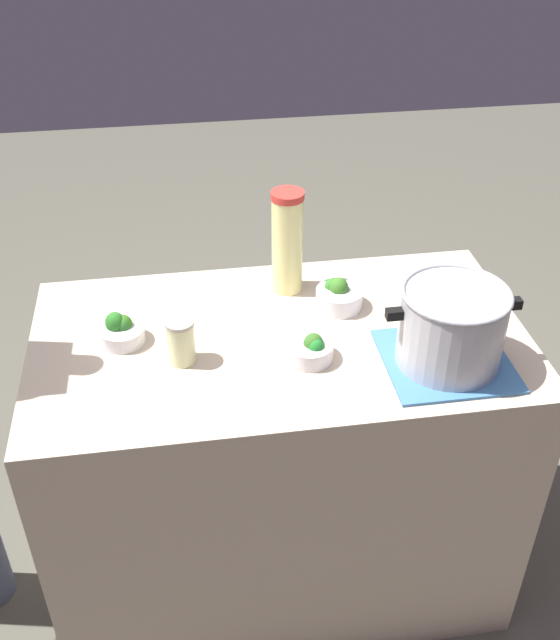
{
  "coord_description": "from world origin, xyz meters",
  "views": [
    {
      "loc": [
        0.23,
        1.52,
        2.04
      ],
      "look_at": [
        0.0,
        0.0,
        0.95
      ],
      "focal_mm": 41.93,
      "sensor_mm": 36.0,
      "label": 1
    }
  ],
  "objects_px": {
    "cooking_pot": "(452,325)",
    "mason_jar": "(181,341)",
    "broccoli_bowl_center": "(122,331)",
    "broccoli_bowl_front": "(311,349)",
    "lemonade_pitcher": "(287,242)",
    "broccoli_bowl_back": "(339,295)"
  },
  "relations": [
    {
      "from": "broccoli_bowl_front",
      "to": "broccoli_bowl_center",
      "type": "bearing_deg",
      "value": -17.55
    },
    {
      "from": "broccoli_bowl_center",
      "to": "mason_jar",
      "type": "bearing_deg",
      "value": 144.41
    },
    {
      "from": "broccoli_bowl_front",
      "to": "broccoli_bowl_back",
      "type": "height_order",
      "value": "broccoli_bowl_back"
    },
    {
      "from": "lemonade_pitcher",
      "to": "broccoli_bowl_front",
      "type": "distance_m",
      "value": 0.35
    },
    {
      "from": "lemonade_pitcher",
      "to": "cooking_pot",
      "type": "bearing_deg",
      "value": 130.57
    },
    {
      "from": "broccoli_bowl_back",
      "to": "cooking_pot",
      "type": "bearing_deg",
      "value": 126.79
    },
    {
      "from": "lemonade_pitcher",
      "to": "broccoli_bowl_back",
      "type": "height_order",
      "value": "lemonade_pitcher"
    },
    {
      "from": "cooking_pot",
      "to": "lemonade_pitcher",
      "type": "height_order",
      "value": "lemonade_pitcher"
    },
    {
      "from": "cooking_pot",
      "to": "broccoli_bowl_front",
      "type": "height_order",
      "value": "cooking_pot"
    },
    {
      "from": "lemonade_pitcher",
      "to": "broccoli_bowl_center",
      "type": "distance_m",
      "value": 0.5
    },
    {
      "from": "broccoli_bowl_front",
      "to": "cooking_pot",
      "type": "bearing_deg",
      "value": 169.12
    },
    {
      "from": "cooking_pot",
      "to": "lemonade_pitcher",
      "type": "xyz_separation_m",
      "value": [
        0.33,
        -0.39,
        0.04
      ]
    },
    {
      "from": "cooking_pot",
      "to": "lemonade_pitcher",
      "type": "distance_m",
      "value": 0.51
    },
    {
      "from": "cooking_pot",
      "to": "mason_jar",
      "type": "xyz_separation_m",
      "value": [
        0.63,
        -0.1,
        -0.05
      ]
    },
    {
      "from": "cooking_pot",
      "to": "lemonade_pitcher",
      "type": "relative_size",
      "value": 1.11
    },
    {
      "from": "broccoli_bowl_center",
      "to": "broccoli_bowl_front",
      "type": "bearing_deg",
      "value": 162.45
    },
    {
      "from": "cooking_pot",
      "to": "broccoli_bowl_front",
      "type": "relative_size",
      "value": 2.8
    },
    {
      "from": "mason_jar",
      "to": "broccoli_bowl_center",
      "type": "height_order",
      "value": "mason_jar"
    },
    {
      "from": "lemonade_pitcher",
      "to": "broccoli_bowl_back",
      "type": "xyz_separation_m",
      "value": [
        -0.12,
        0.11,
        -0.11
      ]
    },
    {
      "from": "broccoli_bowl_front",
      "to": "broccoli_bowl_center",
      "type": "relative_size",
      "value": 1.03
    },
    {
      "from": "broccoli_bowl_center",
      "to": "broccoli_bowl_back",
      "type": "xyz_separation_m",
      "value": [
        -0.57,
        -0.07,
        0.0
      ]
    },
    {
      "from": "broccoli_bowl_front",
      "to": "broccoli_bowl_back",
      "type": "xyz_separation_m",
      "value": [
        -0.12,
        -0.22,
        0.01
      ]
    }
  ]
}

